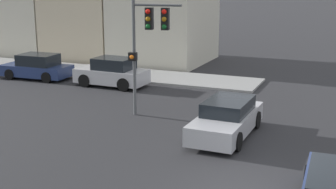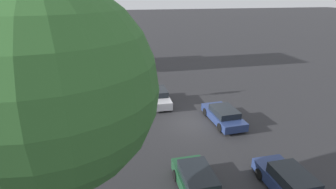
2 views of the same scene
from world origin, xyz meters
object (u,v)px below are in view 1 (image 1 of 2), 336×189
parked_car_0 (112,73)px  parked_car_1 (37,67)px  traffic_signal (148,32)px  crossing_car_0 (227,119)px

parked_car_0 → parked_car_1: (0.07, 5.12, -0.06)m
traffic_signal → parked_car_0: traffic_signal is taller
traffic_signal → parked_car_0: 6.87m
parked_car_0 → crossing_car_0: bearing=146.4°
traffic_signal → crossing_car_0: size_ratio=1.15×
crossing_car_0 → parked_car_1: bearing=-112.6°
crossing_car_0 → parked_car_0: parked_car_0 is taller
parked_car_1 → parked_car_0: bearing=177.1°
crossing_car_0 → parked_car_1: size_ratio=1.09×
parked_car_1 → traffic_signal: bearing=152.0°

